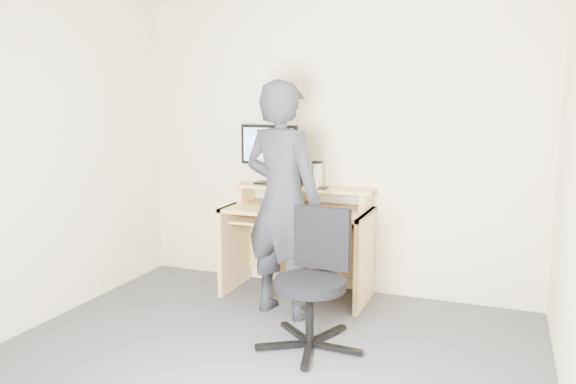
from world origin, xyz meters
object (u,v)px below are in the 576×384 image
Objects in this scene: person at (282,200)px; desk at (301,230)px; monitor at (269,149)px; office_chair at (314,274)px.

desk is at bearing -72.53° from person.
desk is at bearing -8.77° from monitor.
monitor is (-0.32, 0.09, 0.67)m from desk.
office_chair is (0.77, -1.04, -0.73)m from monitor.
monitor reaches higher than office_chair.
monitor is 0.30× the size of person.
monitor is 0.77m from person.
monitor is at bearing -45.50° from person.
monitor is at bearing 164.97° from desk.
person is at bearing -85.87° from desk.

